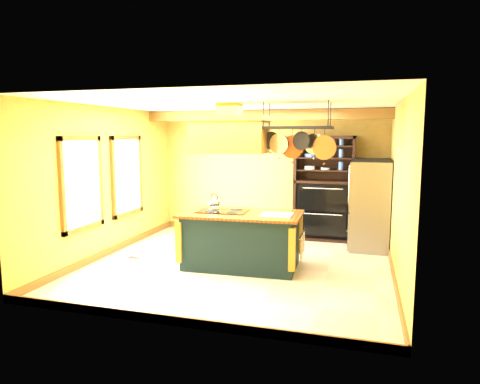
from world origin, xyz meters
The scene contains 15 objects.
floor centered at (0.00, 0.00, 0.00)m, with size 5.00×5.00×0.00m, color beige.
ceiling centered at (0.00, 0.00, 2.70)m, with size 5.00×5.00×0.00m, color white.
wall_back centered at (0.00, 2.50, 1.35)m, with size 5.00×0.02×2.70m, color gold.
wall_front centered at (0.00, -2.50, 1.35)m, with size 5.00×0.02×2.70m, color gold.
wall_left centered at (-2.50, 0.00, 1.35)m, with size 0.02×5.00×2.70m, color gold.
wall_right centered at (2.50, 0.00, 1.35)m, with size 0.02×5.00×2.70m, color gold.
ceiling_beam centered at (0.00, 1.70, 2.59)m, with size 5.00×0.15×0.20m, color brown.
window_near centered at (-2.47, -0.80, 1.40)m, with size 0.06×1.06×1.56m.
window_far centered at (-2.47, 0.60, 1.40)m, with size 0.06×1.06×1.56m.
kitchen_island centered at (0.06, -0.11, 0.47)m, with size 2.01×1.17×1.11m.
range_hood centered at (-0.13, -0.11, 2.23)m, with size 1.28×0.73×0.80m.
pot_rack centered at (0.98, -0.11, 2.18)m, with size 1.19×0.54×0.88m.
refrigerator centered at (2.11, 1.66, 0.83)m, with size 0.74×0.87×1.70m.
hutch centered at (1.20, 2.26, 0.85)m, with size 1.23×0.56×2.18m.
floor_register centered at (-1.91, -0.16, 0.01)m, with size 0.28×0.12×0.01m, color black.
Camera 1 is at (1.98, -6.79, 2.19)m, focal length 32.00 mm.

